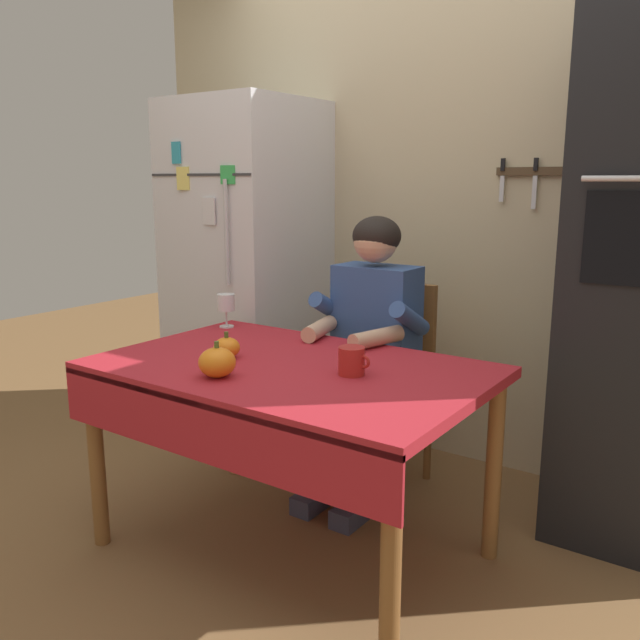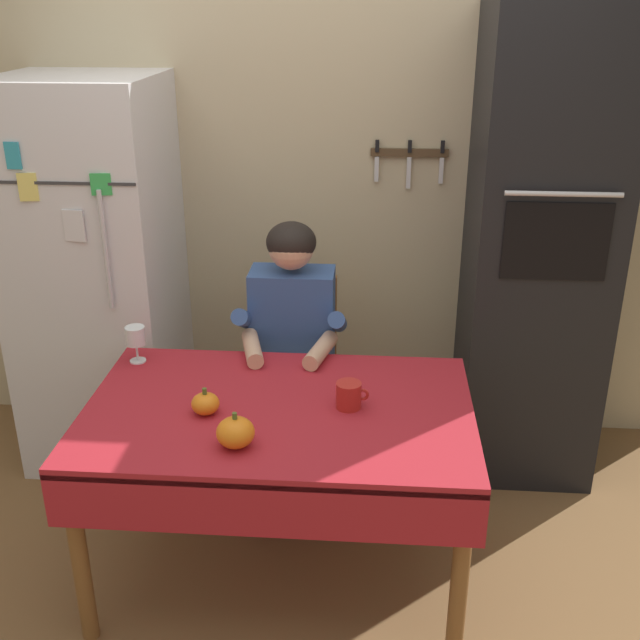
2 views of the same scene
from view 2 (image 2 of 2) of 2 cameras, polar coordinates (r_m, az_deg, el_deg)
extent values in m
plane|color=brown|center=(3.13, -3.05, -19.26)|extent=(10.00, 10.00, 0.00)
cube|color=#BCAD89|center=(3.74, -0.08, 10.65)|extent=(3.70, 0.10, 2.60)
cube|color=#4C3823|center=(3.64, 6.69, 12.31)|extent=(0.36, 0.02, 0.04)
cube|color=silver|center=(3.65, 4.24, 11.16)|extent=(0.02, 0.01, 0.12)
cube|color=black|center=(3.62, 4.29, 12.83)|extent=(0.02, 0.01, 0.06)
cube|color=silver|center=(3.65, 6.63, 10.85)|extent=(0.02, 0.01, 0.15)
cube|color=black|center=(3.63, 6.72, 12.74)|extent=(0.02, 0.01, 0.06)
cube|color=silver|center=(3.66, 9.03, 10.95)|extent=(0.02, 0.01, 0.12)
cube|color=black|center=(3.64, 9.14, 12.64)|extent=(0.02, 0.01, 0.06)
cube|color=silver|center=(3.70, -16.24, 3.10)|extent=(0.68, 0.68, 1.80)
cylinder|color=silver|center=(3.23, -15.72, 5.01)|extent=(0.02, 0.02, 0.50)
cube|color=#333335|center=(3.25, -19.28, 9.62)|extent=(0.67, 0.01, 0.01)
cube|color=teal|center=(3.29, -21.95, 11.31)|extent=(0.06, 0.01, 0.11)
cube|color=#E5D666|center=(3.29, -20.96, 9.24)|extent=(0.08, 0.02, 0.11)
cube|color=green|center=(3.18, -16.03, 9.70)|extent=(0.08, 0.02, 0.09)
cube|color=silver|center=(3.26, -17.87, 6.70)|extent=(0.09, 0.02, 0.13)
cube|color=black|center=(3.53, 15.93, 4.78)|extent=(0.60, 0.60, 2.10)
cube|color=black|center=(3.20, 17.20, 5.60)|extent=(0.42, 0.01, 0.32)
cylinder|color=silver|center=(3.13, 17.73, 8.95)|extent=(0.45, 0.02, 0.02)
cylinder|color=brown|center=(2.83, -17.50, -16.51)|extent=(0.06, 0.06, 0.70)
cylinder|color=brown|center=(3.43, -12.92, -8.38)|extent=(0.06, 0.06, 0.70)
cylinder|color=brown|center=(2.68, 10.40, -18.34)|extent=(0.06, 0.06, 0.70)
cylinder|color=brown|center=(3.30, 9.15, -9.37)|extent=(0.06, 0.06, 0.70)
cube|color=#A81E28|center=(2.78, -3.10, -6.84)|extent=(1.40, 0.90, 0.04)
cube|color=#A81E28|center=(2.47, -4.38, -13.99)|extent=(1.40, 0.01, 0.20)
cube|color=brown|center=(3.52, -1.90, -5.29)|extent=(0.40, 0.40, 0.04)
cube|color=brown|center=(3.57, -1.65, -0.28)|extent=(0.36, 0.04, 0.48)
cylinder|color=brown|center=(3.51, -4.95, -9.72)|extent=(0.04, 0.04, 0.41)
cylinder|color=brown|center=(3.80, -4.15, -6.96)|extent=(0.04, 0.04, 0.41)
cylinder|color=brown|center=(3.48, 0.68, -9.99)|extent=(0.04, 0.04, 0.41)
cylinder|color=brown|center=(3.77, 1.01, -7.17)|extent=(0.04, 0.04, 0.41)
cube|color=#38384C|center=(3.43, -4.22, -14.03)|extent=(0.10, 0.22, 0.08)
cube|color=#38384C|center=(3.41, -0.78, -14.22)|extent=(0.10, 0.22, 0.08)
cylinder|color=#38384C|center=(3.37, -4.16, -10.84)|extent=(0.09, 0.09, 0.38)
cylinder|color=#38384C|center=(3.35, -0.71, -11.01)|extent=(0.09, 0.09, 0.38)
cube|color=#38384C|center=(3.36, -3.74, -5.51)|extent=(0.12, 0.40, 0.11)
cube|color=#38384C|center=(3.34, -0.66, -5.63)|extent=(0.12, 0.40, 0.11)
cube|color=#33518E|center=(3.33, -2.05, -0.20)|extent=(0.36, 0.20, 0.48)
cylinder|color=#33518E|center=(3.28, -5.67, 0.06)|extent=(0.07, 0.26, 0.18)
cylinder|color=#33518E|center=(3.24, 1.33, -0.15)|extent=(0.07, 0.26, 0.18)
cylinder|color=#D8A884|center=(3.14, -5.07, -2.11)|extent=(0.13, 0.27, 0.07)
cylinder|color=#D8A884|center=(3.11, 0.04, -2.28)|extent=(0.13, 0.27, 0.07)
sphere|color=#D8A884|center=(3.19, -2.18, 5.44)|extent=(0.19, 0.19, 0.19)
ellipsoid|color=black|center=(3.19, -2.16, 5.84)|extent=(0.21, 0.21, 0.17)
cylinder|color=#B2231E|center=(2.74, 2.15, -5.63)|extent=(0.09, 0.09, 0.10)
torus|color=#B2231E|center=(2.74, 3.19, -5.57)|extent=(0.05, 0.01, 0.05)
cylinder|color=white|center=(3.18, -13.42, -2.97)|extent=(0.07, 0.07, 0.01)
cylinder|color=white|center=(3.16, -13.49, -2.34)|extent=(0.01, 0.01, 0.07)
cylinder|color=white|center=(3.13, -13.61, -1.14)|extent=(0.08, 0.08, 0.07)
ellipsoid|color=orange|center=(2.54, -6.33, -8.34)|extent=(0.13, 0.13, 0.10)
cylinder|color=#4C6023|center=(2.50, -6.39, -7.12)|extent=(0.02, 0.02, 0.02)
ellipsoid|color=orange|center=(2.74, -8.55, -6.19)|extent=(0.10, 0.10, 0.08)
cylinder|color=#4C6023|center=(2.72, -8.61, -5.27)|extent=(0.02, 0.02, 0.02)
camera|label=1|loc=(1.41, 57.38, -19.49)|focal=37.06mm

